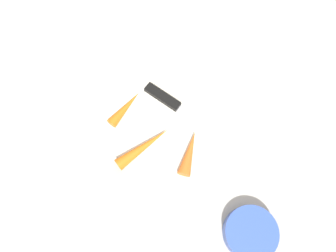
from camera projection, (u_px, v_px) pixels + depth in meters
The scene contains 7 objects.
ground_plane at pixel (168, 128), 0.73m from camera, with size 1.40×1.40×0.00m, color #ADA8A0.
cutting_board at pixel (168, 127), 0.72m from camera, with size 0.36×0.26×0.01m, color silver.
knife at pixel (167, 100), 0.73m from camera, with size 0.20×0.07×0.01m.
carrot_longest at pixel (143, 147), 0.68m from camera, with size 0.03×0.03×0.13m, color orange.
carrot_medium at pixel (189, 153), 0.68m from camera, with size 0.03×0.03×0.10m, color orange.
carrot_shortest at pixel (125, 108), 0.72m from camera, with size 0.03×0.03×0.10m, color orange.
small_bowl at pixel (250, 233), 0.63m from camera, with size 0.10×0.10×0.04m, color #3351B2.
Camera 1 is at (-0.19, 0.15, 0.69)m, focal length 34.27 mm.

